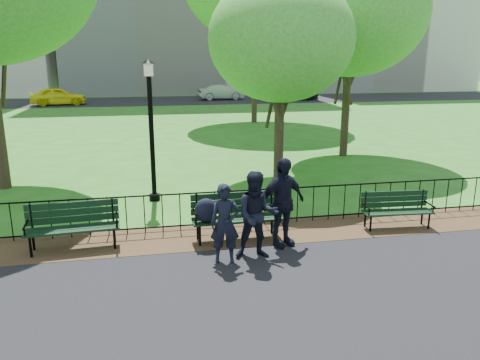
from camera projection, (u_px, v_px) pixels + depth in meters
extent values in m
plane|color=#30651A|center=(240.00, 263.00, 9.08)|extent=(120.00, 120.00, 0.00)
cube|color=#382A17|center=(227.00, 235.00, 10.50)|extent=(60.00, 1.60, 0.01)
cube|color=black|center=(166.00, 101.00, 42.29)|extent=(70.00, 9.00, 0.01)
cylinder|color=black|center=(223.00, 192.00, 10.76)|extent=(24.00, 0.04, 0.04)
cylinder|color=black|center=(223.00, 223.00, 10.95)|extent=(24.00, 0.04, 0.04)
cylinder|color=black|center=(223.00, 209.00, 10.87)|extent=(0.02, 0.02, 0.90)
cube|color=black|center=(237.00, 219.00, 10.11)|extent=(1.95, 0.55, 0.04)
cube|color=black|center=(234.00, 199.00, 10.28)|extent=(1.94, 0.07, 0.48)
cylinder|color=black|center=(200.00, 236.00, 9.82)|extent=(0.05, 0.05, 0.48)
cylinder|color=black|center=(277.00, 230.00, 10.16)|extent=(0.05, 0.05, 0.48)
cylinder|color=black|center=(198.00, 229.00, 10.19)|extent=(0.05, 0.05, 0.48)
cylinder|color=black|center=(272.00, 224.00, 10.53)|extent=(0.05, 0.05, 0.48)
cylinder|color=black|center=(195.00, 213.00, 9.88)|extent=(0.05, 0.60, 0.04)
cylinder|color=black|center=(278.00, 208.00, 10.25)|extent=(0.05, 0.60, 0.04)
ellipsoid|color=black|center=(206.00, 210.00, 9.80)|extent=(0.48, 0.34, 0.52)
cube|color=black|center=(73.00, 229.00, 9.58)|extent=(1.89, 0.63, 0.04)
cube|color=black|center=(72.00, 209.00, 9.74)|extent=(1.86, 0.17, 0.47)
cylinder|color=black|center=(30.00, 247.00, 9.26)|extent=(0.05, 0.05, 0.47)
cylinder|color=black|center=(114.00, 239.00, 9.67)|extent=(0.05, 0.05, 0.47)
cylinder|color=black|center=(33.00, 240.00, 9.61)|extent=(0.05, 0.05, 0.47)
cylinder|color=black|center=(114.00, 233.00, 10.02)|extent=(0.05, 0.05, 0.47)
cylinder|color=black|center=(26.00, 224.00, 9.31)|extent=(0.08, 0.58, 0.04)
cylinder|color=black|center=(117.00, 217.00, 9.76)|extent=(0.08, 0.58, 0.04)
cube|color=black|center=(398.00, 212.00, 10.82)|extent=(1.65, 0.55, 0.04)
cube|color=black|center=(394.00, 196.00, 10.97)|extent=(1.62, 0.15, 0.41)
cylinder|color=black|center=(371.00, 224.00, 10.64)|extent=(0.05, 0.05, 0.41)
cylinder|color=black|center=(429.00, 221.00, 10.80)|extent=(0.05, 0.05, 0.41)
cylinder|color=black|center=(365.00, 219.00, 10.95)|extent=(0.05, 0.05, 0.41)
cylinder|color=black|center=(422.00, 217.00, 11.11)|extent=(0.05, 0.05, 0.41)
cylinder|color=black|center=(366.00, 207.00, 10.69)|extent=(0.07, 0.51, 0.04)
cylinder|color=black|center=(430.00, 204.00, 10.87)|extent=(0.07, 0.51, 0.04)
cylinder|color=black|center=(155.00, 197.00, 13.06)|extent=(0.30, 0.30, 0.17)
cylinder|color=black|center=(152.00, 139.00, 12.64)|extent=(0.13, 0.13, 3.45)
cube|color=beige|center=(148.00, 70.00, 12.17)|extent=(0.24, 0.24, 0.32)
cone|color=black|center=(148.00, 61.00, 12.11)|extent=(0.34, 0.34, 0.13)
cylinder|color=#2D2116|center=(279.00, 137.00, 15.16)|extent=(0.31, 0.31, 2.70)
ellipsoid|color=green|center=(281.00, 39.00, 14.38)|extent=(4.54, 4.54, 3.86)
cylinder|color=#2D2116|center=(345.00, 114.00, 18.52)|extent=(0.31, 0.31, 3.39)
ellipsoid|color=green|center=(351.00, 11.00, 17.53)|extent=(5.70, 5.70, 4.85)
cylinder|color=#2D2116|center=(254.00, 80.00, 27.88)|extent=(0.33, 0.33, 5.09)
imported|color=black|center=(225.00, 224.00, 8.95)|extent=(0.61, 0.44, 1.56)
imported|color=black|center=(257.00, 215.00, 9.12)|extent=(0.89, 0.53, 1.75)
imported|color=black|center=(282.00, 202.00, 9.70)|extent=(1.20, 0.83, 1.89)
imported|color=yellow|center=(58.00, 96.00, 38.14)|extent=(4.52, 2.32, 1.47)
imported|color=#929499|center=(221.00, 92.00, 42.92)|extent=(4.36, 1.97, 1.39)
imported|color=black|center=(289.00, 91.00, 42.76)|extent=(5.60, 2.56, 1.59)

